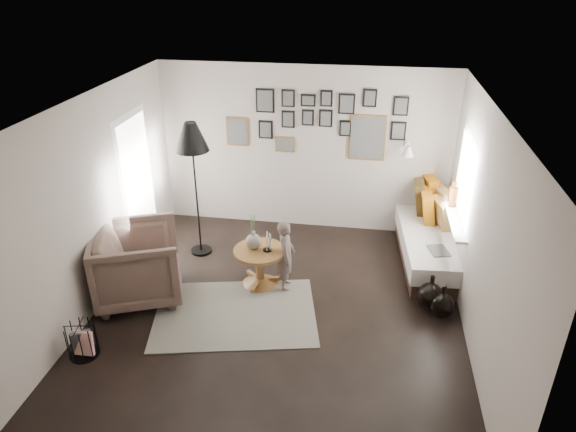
% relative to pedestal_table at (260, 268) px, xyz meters
% --- Properties ---
extents(ground, '(4.80, 4.80, 0.00)m').
position_rel_pedestal_table_xyz_m(ground, '(0.34, -0.57, -0.25)').
color(ground, black).
rests_on(ground, ground).
extents(wall_back, '(4.50, 0.00, 4.50)m').
position_rel_pedestal_table_xyz_m(wall_back, '(0.34, 1.83, 1.05)').
color(wall_back, '#A59990').
rests_on(wall_back, ground).
extents(wall_front, '(4.50, 0.00, 4.50)m').
position_rel_pedestal_table_xyz_m(wall_front, '(0.34, -2.97, 1.05)').
color(wall_front, '#A59990').
rests_on(wall_front, ground).
extents(wall_left, '(0.00, 4.80, 4.80)m').
position_rel_pedestal_table_xyz_m(wall_left, '(-1.91, -0.57, 1.05)').
color(wall_left, '#A59990').
rests_on(wall_left, ground).
extents(wall_right, '(0.00, 4.80, 4.80)m').
position_rel_pedestal_table_xyz_m(wall_right, '(2.59, -0.57, 1.05)').
color(wall_right, '#A59990').
rests_on(wall_right, ground).
extents(ceiling, '(4.80, 4.80, 0.00)m').
position_rel_pedestal_table_xyz_m(ceiling, '(0.34, -0.57, 2.35)').
color(ceiling, white).
rests_on(ceiling, wall_back).
extents(door_left, '(0.00, 2.14, 2.14)m').
position_rel_pedestal_table_xyz_m(door_left, '(-1.89, 0.63, 0.80)').
color(door_left, white).
rests_on(door_left, wall_left).
extents(window_right, '(0.15, 1.32, 1.30)m').
position_rel_pedestal_table_xyz_m(window_right, '(2.52, 0.77, 0.68)').
color(window_right, white).
rests_on(window_right, wall_right).
extents(gallery_wall, '(2.74, 0.03, 1.08)m').
position_rel_pedestal_table_xyz_m(gallery_wall, '(0.63, 1.81, 1.50)').
color(gallery_wall, brown).
rests_on(gallery_wall, wall_back).
extents(wall_sconce, '(0.18, 0.36, 0.16)m').
position_rel_pedestal_table_xyz_m(wall_sconce, '(1.89, 1.56, 1.21)').
color(wall_sconce, white).
rests_on(wall_sconce, wall_back).
extents(rug, '(2.22, 1.77, 0.01)m').
position_rel_pedestal_table_xyz_m(rug, '(-0.17, -0.69, -0.24)').
color(rug, '#B6B3A0').
rests_on(rug, ground).
extents(pedestal_table, '(0.68, 0.68, 0.54)m').
position_rel_pedestal_table_xyz_m(pedestal_table, '(0.00, 0.00, 0.00)').
color(pedestal_table, brown).
rests_on(pedestal_table, ground).
extents(vase, '(0.20, 0.20, 0.49)m').
position_rel_pedestal_table_xyz_m(vase, '(-0.08, 0.02, 0.44)').
color(vase, black).
rests_on(vase, pedestal_table).
extents(candles, '(0.12, 0.12, 0.25)m').
position_rel_pedestal_table_xyz_m(candles, '(0.11, 0.00, 0.41)').
color(candles, black).
rests_on(candles, pedestal_table).
extents(daybed, '(1.06, 2.21, 1.04)m').
position_rel_pedestal_table_xyz_m(daybed, '(2.35, 1.09, 0.08)').
color(daybed, black).
rests_on(daybed, ground).
extents(magazine_on_daybed, '(0.30, 0.37, 0.02)m').
position_rel_pedestal_table_xyz_m(magazine_on_daybed, '(2.34, 0.44, 0.24)').
color(magazine_on_daybed, black).
rests_on(magazine_on_daybed, daybed).
extents(armchair, '(1.37, 1.35, 0.97)m').
position_rel_pedestal_table_xyz_m(armchair, '(-1.47, -0.51, 0.23)').
color(armchair, brown).
rests_on(armchair, ground).
extents(armchair_cushion, '(0.57, 0.57, 0.20)m').
position_rel_pedestal_table_xyz_m(armchair_cushion, '(-1.44, -0.46, 0.23)').
color(armchair_cushion, white).
rests_on(armchair_cushion, armchair).
extents(floor_lamp, '(0.47, 0.47, 2.00)m').
position_rel_pedestal_table_xyz_m(floor_lamp, '(-1.06, 0.70, 1.48)').
color(floor_lamp, black).
rests_on(floor_lamp, ground).
extents(magazine_basket, '(0.37, 0.37, 0.39)m').
position_rel_pedestal_table_xyz_m(magazine_basket, '(-1.65, -1.67, -0.05)').
color(magazine_basket, black).
rests_on(magazine_basket, ground).
extents(demijohn_large, '(0.33, 0.33, 0.49)m').
position_rel_pedestal_table_xyz_m(demijohn_large, '(2.21, -0.22, -0.06)').
color(demijohn_large, black).
rests_on(demijohn_large, ground).
extents(demijohn_small, '(0.29, 0.29, 0.45)m').
position_rel_pedestal_table_xyz_m(demijohn_small, '(2.34, -0.34, -0.08)').
color(demijohn_small, black).
rests_on(demijohn_small, ground).
extents(child, '(0.28, 0.38, 0.98)m').
position_rel_pedestal_table_xyz_m(child, '(0.36, -0.01, 0.24)').
color(child, '#5F4F4B').
rests_on(child, ground).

